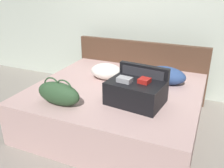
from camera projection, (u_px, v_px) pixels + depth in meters
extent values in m
plane|color=gray|center=(103.00, 140.00, 2.84)|extent=(12.00, 12.00, 0.00)
cube|color=#B7C1B2|center=(148.00, 11.00, 3.73)|extent=(8.00, 0.10, 2.60)
cube|color=#BC9993|center=(116.00, 106.00, 3.08)|extent=(1.99, 1.84, 0.51)
cube|color=#4C3323|center=(140.00, 69.00, 3.82)|extent=(2.03, 0.08, 0.88)
cube|color=black|center=(135.00, 93.00, 2.53)|extent=(0.61, 0.44, 0.25)
cube|color=#28282D|center=(135.00, 90.00, 2.52)|extent=(0.53, 0.38, 0.17)
cube|color=#99999E|center=(125.00, 80.00, 2.49)|extent=(0.16, 0.12, 0.05)
cube|color=#B21E19|center=(144.00, 81.00, 2.47)|extent=(0.13, 0.13, 0.05)
cube|color=black|center=(143.00, 81.00, 2.68)|extent=(0.57, 0.13, 0.37)
cube|color=#28282D|center=(142.00, 82.00, 2.65)|extent=(0.48, 0.07, 0.32)
ellipsoid|color=#2D4C2D|center=(59.00, 94.00, 2.52)|extent=(0.52, 0.23, 0.25)
torus|color=#2D4C2D|center=(52.00, 86.00, 2.53)|extent=(0.21, 0.03, 0.21)
torus|color=#2D4C2D|center=(64.00, 89.00, 2.47)|extent=(0.21, 0.03, 0.21)
ellipsoid|color=white|center=(106.00, 71.00, 3.21)|extent=(0.45, 0.34, 0.21)
ellipsoid|color=navy|center=(166.00, 75.00, 3.06)|extent=(0.54, 0.36, 0.22)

